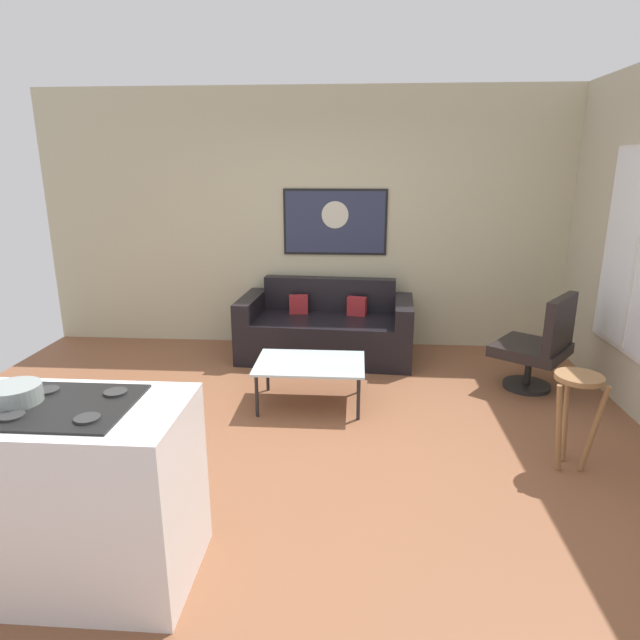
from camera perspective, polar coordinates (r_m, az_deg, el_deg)
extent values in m
cube|color=brown|center=(4.10, -1.17, -13.24)|extent=(6.40, 6.40, 0.04)
cube|color=#BAB392|center=(6.02, 0.86, 10.43)|extent=(6.40, 0.05, 2.80)
cube|color=black|center=(5.74, 0.61, -1.90)|extent=(1.50, 0.94, 0.44)
cube|color=black|center=(5.96, 1.02, 2.79)|extent=(1.46, 0.25, 0.36)
cube|color=black|center=(5.86, -7.32, -0.59)|extent=(0.23, 0.86, 0.65)
cube|color=black|center=(5.67, 8.80, -1.21)|extent=(0.23, 0.86, 0.65)
cube|color=maroon|center=(5.84, -2.30, 1.67)|extent=(0.21, 0.13, 0.20)
cube|color=maroon|center=(5.77, 3.94, 1.46)|extent=(0.22, 0.14, 0.20)
cube|color=silver|center=(4.57, -1.06, -4.62)|extent=(0.92, 0.64, 0.02)
cylinder|color=#232326|center=(4.45, -6.73, -7.99)|extent=(0.03, 0.03, 0.36)
cylinder|color=#232326|center=(4.37, 4.10, -8.34)|extent=(0.03, 0.03, 0.36)
cylinder|color=#232326|center=(4.94, -5.58, -5.47)|extent=(0.03, 0.03, 0.36)
cylinder|color=#232326|center=(4.87, 4.11, -5.74)|extent=(0.03, 0.03, 0.36)
cylinder|color=black|center=(5.38, 21.06, -6.50)|extent=(0.42, 0.42, 0.04)
cylinder|color=black|center=(5.32, 21.26, -4.59)|extent=(0.06, 0.06, 0.34)
cube|color=black|center=(5.27, 21.44, -2.93)|extent=(0.83, 0.83, 0.10)
cube|color=black|center=(5.12, 24.13, -0.36)|extent=(0.43, 0.53, 0.48)
cylinder|color=olive|center=(3.90, 25.82, -5.52)|extent=(0.31, 0.31, 0.03)
cylinder|color=olive|center=(4.14, 24.61, -9.23)|extent=(0.04, 0.13, 0.64)
cylinder|color=olive|center=(3.93, 24.02, -10.47)|extent=(0.13, 0.09, 0.64)
cylinder|color=olive|center=(4.02, 27.08, -10.32)|extent=(0.13, 0.09, 0.64)
cube|color=white|center=(3.10, -29.34, -15.61)|extent=(1.68, 0.66, 0.92)
cube|color=black|center=(2.75, -25.31, -8.25)|extent=(0.60, 0.52, 0.01)
cylinder|color=#2D2D2D|center=(2.72, -29.92, -8.82)|extent=(0.11, 0.11, 0.01)
cylinder|color=#2D2D2D|center=(2.55, -23.48, -9.57)|extent=(0.11, 0.11, 0.01)
cylinder|color=#2D2D2D|center=(2.94, -26.95, -6.67)|extent=(0.11, 0.11, 0.01)
cylinder|color=#2D2D2D|center=(2.78, -20.88, -7.18)|extent=(0.11, 0.11, 0.01)
cylinder|color=gray|center=(2.88, -29.58, -7.72)|extent=(0.13, 0.13, 0.01)
cylinder|color=gray|center=(2.86, -29.69, -6.96)|extent=(0.24, 0.24, 0.10)
cube|color=black|center=(5.98, 1.61, 10.35)|extent=(1.14, 0.01, 0.72)
cube|color=#2B314A|center=(5.98, 1.61, 10.34)|extent=(1.09, 0.02, 0.67)
cylinder|color=beige|center=(5.96, 1.61, 11.09)|extent=(0.29, 0.01, 0.29)
cube|color=silver|center=(5.05, 30.76, 6.12)|extent=(0.02, 1.20, 1.69)
cube|color=white|center=(5.04, 30.66, 6.12)|extent=(0.01, 1.12, 1.61)
cube|color=silver|center=(5.04, 30.62, 6.13)|extent=(0.01, 0.04, 1.61)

